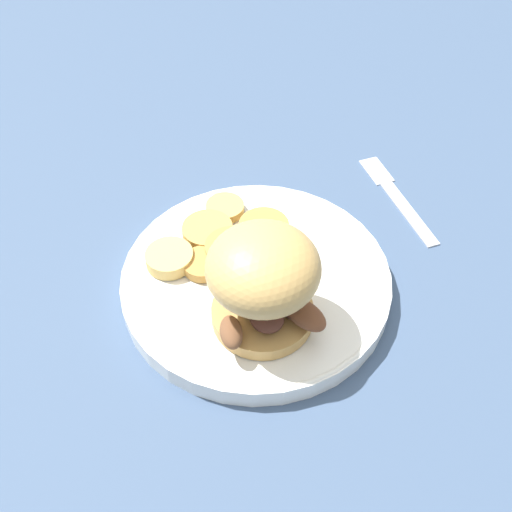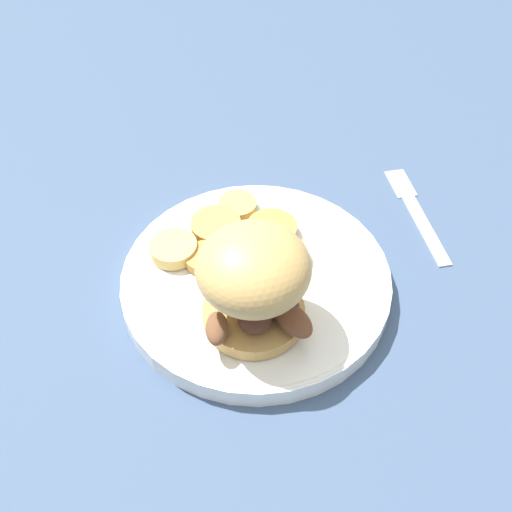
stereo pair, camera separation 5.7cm
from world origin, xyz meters
TOP-DOWN VIEW (x-y plane):
  - ground_plane at (0.00, 0.00)m, footprint 4.00×4.00m
  - dinner_plate at (0.00, 0.00)m, footprint 0.27×0.27m
  - sandwich at (-0.03, -0.05)m, footprint 0.11×0.11m
  - potato_round_0 at (0.00, 0.04)m, footprint 0.05×0.05m
  - potato_round_1 at (0.04, 0.09)m, footprint 0.04×0.04m
  - potato_round_2 at (0.00, 0.07)m, footprint 0.05×0.05m
  - potato_round_3 at (-0.05, 0.07)m, footprint 0.05×0.05m
  - potato_round_4 at (-0.03, 0.04)m, footprint 0.04×0.04m
  - potato_round_5 at (0.03, 0.00)m, footprint 0.05×0.05m
  - potato_round_6 at (0.04, 0.04)m, footprint 0.05×0.05m
  - fork at (0.21, -0.02)m, footprint 0.08×0.15m

SIDE VIEW (x-z plane):
  - ground_plane at x=0.00m, z-range 0.00..0.00m
  - fork at x=0.21m, z-range 0.00..0.00m
  - dinner_plate at x=0.00m, z-range 0.00..0.02m
  - potato_round_1 at x=0.04m, z-range 0.02..0.03m
  - potato_round_5 at x=0.03m, z-range 0.02..0.03m
  - potato_round_4 at x=-0.03m, z-range 0.02..0.03m
  - potato_round_2 at x=0.00m, z-range 0.02..0.03m
  - potato_round_6 at x=0.04m, z-range 0.02..0.04m
  - potato_round_0 at x=0.00m, z-range 0.02..0.04m
  - potato_round_3 at x=-0.05m, z-range 0.02..0.04m
  - sandwich at x=-0.03m, z-range 0.03..0.13m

